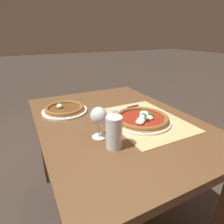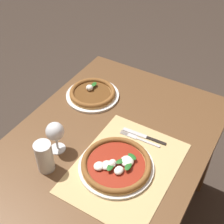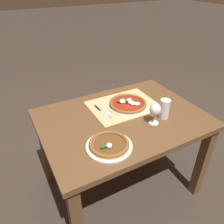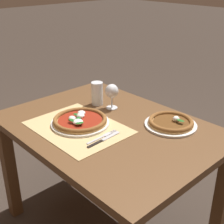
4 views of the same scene
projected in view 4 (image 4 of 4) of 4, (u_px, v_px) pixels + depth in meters
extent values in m
cube|color=brown|center=(109.00, 128.00, 1.71)|extent=(1.19, 0.87, 0.04)
cube|color=brown|center=(10.00, 170.00, 1.99)|extent=(0.07, 0.07, 0.70)
cube|color=brown|center=(98.00, 132.00, 2.45)|extent=(0.07, 0.07, 0.70)
cube|color=brown|center=(222.00, 198.00, 1.75)|extent=(0.07, 0.07, 0.70)
cube|color=tan|center=(78.00, 127.00, 1.68)|extent=(0.52, 0.39, 0.00)
cylinder|color=silver|center=(80.00, 123.00, 1.71)|extent=(0.32, 0.32, 0.01)
cylinder|color=tan|center=(80.00, 121.00, 1.70)|extent=(0.30, 0.30, 0.01)
torus|color=brown|center=(80.00, 120.00, 1.70)|extent=(0.30, 0.30, 0.02)
cylinder|color=maroon|center=(80.00, 120.00, 1.70)|extent=(0.24, 0.24, 0.00)
ellipsoid|color=silver|center=(80.00, 116.00, 1.71)|extent=(0.04, 0.03, 0.03)
ellipsoid|color=silver|center=(80.00, 115.00, 1.74)|extent=(0.05, 0.04, 0.02)
ellipsoid|color=silver|center=(81.00, 113.00, 1.77)|extent=(0.05, 0.04, 0.02)
ellipsoid|color=silver|center=(72.00, 118.00, 1.70)|extent=(0.04, 0.04, 0.02)
ellipsoid|color=silver|center=(78.00, 122.00, 1.66)|extent=(0.06, 0.06, 0.03)
ellipsoid|color=#1E5B1E|center=(72.00, 120.00, 1.66)|extent=(0.04, 0.03, 0.00)
ellipsoid|color=#1E5B1E|center=(79.00, 118.00, 1.68)|extent=(0.05, 0.04, 0.00)
ellipsoid|color=#1E5B1E|center=(77.00, 115.00, 1.72)|extent=(0.05, 0.03, 0.00)
ellipsoid|color=#1E5B1E|center=(80.00, 123.00, 1.63)|extent=(0.04, 0.05, 0.00)
cylinder|color=silver|center=(171.00, 125.00, 1.70)|extent=(0.28, 0.28, 0.01)
cylinder|color=tan|center=(171.00, 123.00, 1.69)|extent=(0.25, 0.25, 0.01)
torus|color=brown|center=(171.00, 121.00, 1.69)|extent=(0.25, 0.25, 0.02)
cylinder|color=brown|center=(171.00, 122.00, 1.69)|extent=(0.19, 0.19, 0.00)
ellipsoid|color=silver|center=(176.00, 119.00, 1.69)|extent=(0.04, 0.04, 0.03)
ellipsoid|color=#1E5B1E|center=(181.00, 121.00, 1.66)|extent=(0.05, 0.03, 0.00)
cylinder|color=silver|center=(112.00, 108.00, 1.91)|extent=(0.07, 0.07, 0.00)
cylinder|color=silver|center=(112.00, 102.00, 1.90)|extent=(0.01, 0.01, 0.06)
ellipsoid|color=silver|center=(112.00, 91.00, 1.87)|extent=(0.08, 0.08, 0.08)
ellipsoid|color=#C17019|center=(112.00, 93.00, 1.87)|extent=(0.07, 0.07, 0.05)
cylinder|color=silver|center=(97.00, 93.00, 1.94)|extent=(0.07, 0.07, 0.15)
cylinder|color=black|center=(97.00, 96.00, 1.94)|extent=(0.07, 0.07, 0.12)
cylinder|color=silver|center=(97.00, 86.00, 1.92)|extent=(0.07, 0.07, 0.02)
cube|color=#B7B7BC|center=(96.00, 140.00, 1.55)|extent=(0.02, 0.12, 0.00)
cube|color=#B7B7BC|center=(107.00, 134.00, 1.60)|extent=(0.02, 0.05, 0.00)
cylinder|color=#B7B7BC|center=(114.00, 132.00, 1.62)|extent=(0.00, 0.04, 0.00)
cylinder|color=#B7B7BC|center=(114.00, 132.00, 1.62)|extent=(0.00, 0.04, 0.00)
cylinder|color=#B7B7BC|center=(113.00, 131.00, 1.63)|extent=(0.00, 0.04, 0.00)
cylinder|color=#B7B7BC|center=(112.00, 131.00, 1.63)|extent=(0.00, 0.04, 0.00)
cube|color=black|center=(95.00, 144.00, 1.51)|extent=(0.02, 0.10, 0.01)
cube|color=#B7B7BC|center=(111.00, 136.00, 1.58)|extent=(0.03, 0.12, 0.00)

